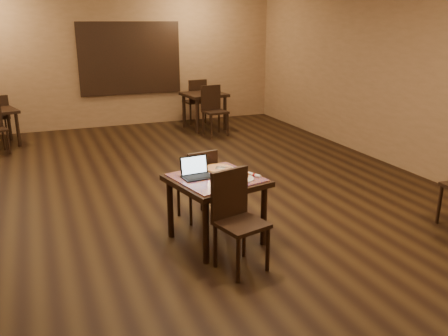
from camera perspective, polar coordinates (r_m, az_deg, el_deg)
name	(u,v)px	position (r m, az deg, el deg)	size (l,w,h in m)	color
ground	(170,195)	(6.86, -6.55, -3.30)	(10.00, 10.00, 0.00)	black
wall_back	(108,61)	(11.36, -13.78, 12.36)	(8.00, 0.02, 3.00)	#976F4D
wall_right	(402,78)	(8.44, 20.65, 10.13)	(0.02, 10.00, 3.00)	#976F4D
mural	(130,59)	(11.40, -11.23, 12.79)	(2.34, 0.05, 1.64)	#265B8D
tiled_table	(216,186)	(5.24, -0.96, -2.17)	(1.10, 1.10, 0.76)	black
chair_main_near	(236,214)	(4.74, 1.46, -5.55)	(0.53, 0.53, 1.01)	black
chair_main_far	(199,181)	(5.85, -3.01, -1.59)	(0.45, 0.45, 0.91)	black
laptop	(196,172)	(5.22, -3.42, -0.43)	(0.34, 0.28, 0.22)	black
plate	(241,179)	(5.13, 2.05, -1.31)	(0.28, 0.28, 0.02)	white
pizza_slice	(241,178)	(5.12, 2.06, -1.15)	(0.21, 0.21, 0.02)	beige
pizza_pan	(218,169)	(5.46, -0.69, -0.16)	(0.38, 0.38, 0.01)	silver
pizza_whole	(218,168)	(5.46, -0.69, -0.03)	(0.32, 0.32, 0.02)	beige
spatula	(221,168)	(5.44, -0.42, 0.03)	(0.11, 0.27, 0.01)	silver
napkin_roll	(254,175)	(5.23, 3.68, -0.84)	(0.10, 0.16, 0.04)	white
other_table_a	(204,99)	(10.88, -2.41, 8.27)	(0.97, 0.97, 0.82)	black
other_table_a_chair_near	(213,107)	(10.31, -1.30, 7.31)	(0.51, 0.51, 1.06)	black
other_table_a_chair_far	(196,99)	(11.47, -3.40, 8.32)	(0.51, 0.51, 1.06)	black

